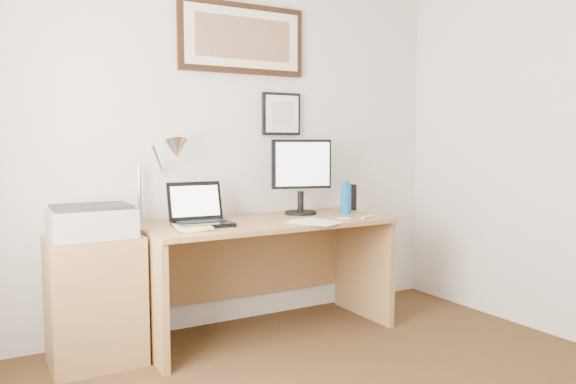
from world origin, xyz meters
TOP-DOWN VIEW (x-y plane):
  - wall_back at (0.00, 2.00)m, footprint 3.50×0.02m
  - side_cabinet at (-0.92, 1.68)m, footprint 0.50×0.40m
  - water_bottle at (0.77, 1.63)m, footprint 0.07×0.07m
  - bottle_cap at (0.77, 1.63)m, footprint 0.04×0.04m
  - speaker at (0.93, 1.80)m, footprint 0.10×0.09m
  - paper_sheet_a at (0.36, 1.40)m, footprint 0.33×0.37m
  - paper_sheet_b at (0.39, 1.43)m, footprint 0.25×0.32m
  - sticky_pad at (0.60, 1.41)m, footprint 0.08×0.08m
  - marker_pen at (0.78, 1.39)m, footprint 0.14×0.06m
  - book at (-0.48, 1.56)m, footprint 0.24×0.30m
  - desk at (0.15, 1.72)m, footprint 1.60×0.70m
  - laptop at (-0.30, 1.65)m, footprint 0.36×0.31m
  - lcd_monitor at (0.49, 1.77)m, footprint 0.41×0.22m
  - printer at (-0.93, 1.65)m, footprint 0.44×0.34m
  - desk_lamp at (-0.41, 1.81)m, footprint 0.29×0.27m
  - picture_large at (0.15, 1.97)m, footprint 0.92×0.04m
  - picture_small at (0.45, 1.97)m, footprint 0.30×0.03m

SIDE VIEW (x-z plane):
  - side_cabinet at x=-0.92m, z-range 0.00..0.73m
  - desk at x=0.15m, z-range 0.14..0.89m
  - paper_sheet_a at x=0.36m, z-range 0.75..0.75m
  - paper_sheet_b at x=0.39m, z-range 0.75..0.75m
  - sticky_pad at x=0.60m, z-range 0.75..0.76m
  - marker_pen at x=0.78m, z-range 0.75..0.77m
  - book at x=-0.48m, z-range 0.75..0.77m
  - laptop at x=-0.30m, z-range 0.68..0.94m
  - printer at x=-0.93m, z-range 0.73..0.91m
  - speaker at x=0.93m, z-range 0.75..0.94m
  - water_bottle at x=0.77m, z-range 0.75..0.96m
  - bottle_cap at x=0.77m, z-range 0.96..0.98m
  - lcd_monitor at x=0.49m, z-range 0.78..1.30m
  - desk_lamp at x=-0.41m, z-range 0.92..1.45m
  - wall_back at x=0.00m, z-range 0.00..2.50m
  - picture_small at x=0.45m, z-range 1.30..1.60m
  - picture_large at x=0.15m, z-range 1.72..2.19m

